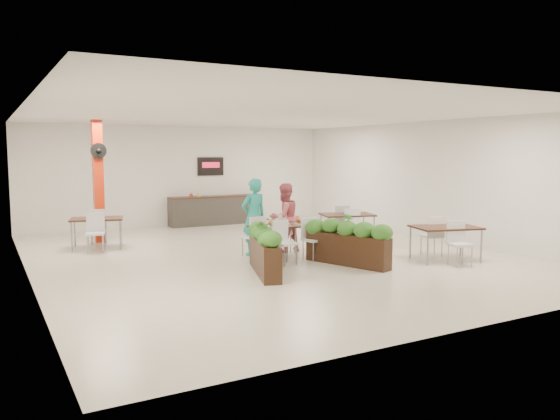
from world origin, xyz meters
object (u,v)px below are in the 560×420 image
Objects in this scene: planter_right at (347,241)px; side_table_c at (446,231)px; planter_left at (265,247)px; side_table_a at (97,223)px; diner_woman at (284,218)px; side_table_b at (347,218)px; main_table at (283,230)px; red_column at (98,180)px; service_counter at (215,210)px; diner_man at (254,217)px.

planter_right is 1.18× the size of side_table_c.
side_table_a is at bearing 117.12° from planter_left.
diner_woman reaches higher than side_table_b.
main_table is at bearing 49.17° from diner_woman.
red_column reaches higher than service_counter.
planter_right is at bearing 179.64° from side_table_c.
main_table is at bearing -30.43° from side_table_a.
main_table is 1.01× the size of diner_man.
side_table_a is at bearing -50.73° from diner_man.
red_column reaches higher than diner_woman.
diner_man is 0.90× the size of planter_right.
planter_right is 1.18× the size of side_table_a.
planter_right is 2.26m from side_table_c.
side_table_a is at bearing -146.70° from service_counter.
red_column is 1.62× the size of planter_right.
diner_woman reaches higher than side_table_a.
service_counter is 5.07m from side_table_a.
planter_left is 1.02× the size of planter_right.
diner_man is 4.03m from side_table_a.
side_table_a is at bearing 156.15° from side_table_c.
diner_woman is 0.98× the size of side_table_c.
red_column reaches higher than main_table.
side_table_c is (2.58, -2.60, -0.18)m from diner_woman.
diner_man is 1.08× the size of diner_woman.
side_table_a is 6.35m from side_table_b.
red_column is 1.81× the size of diner_man.
diner_man is at bearing -52.56° from red_column.
planter_left is 1.20× the size of side_table_c.
service_counter reaches higher than diner_man.
side_table_b is (5.71, -3.16, -1.00)m from red_column.
side_table_c is (2.17, -0.63, 0.13)m from planter_right.
red_column is 6.94m from planter_right.
main_table is at bearing 111.88° from diner_man.
red_column is 1.59× the size of planter_left.
service_counter is 5.31m from side_table_b.
red_column is at bearing -61.47° from diner_man.
diner_woman is 3.67m from side_table_c.
service_counter is 5.62m from diner_man.
side_table_b is (3.63, 2.29, 0.11)m from planter_left.
main_table is 1.60m from planter_left.
side_table_c is at bearing -10.47° from planter_left.
planter_left is (-1.92, -7.31, 0.04)m from service_counter.
service_counter is 1.70× the size of diner_man.
side_table_c is (4.06, -0.75, 0.11)m from planter_left.
diner_man is at bearing 158.22° from side_table_c.
red_column is 1.79× the size of main_table.
main_table is at bearing -97.90° from service_counter.
main_table is 0.80m from diner_man.
side_table_c is at bearing -75.14° from service_counter.
service_counter is at bearing 25.00° from red_column.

